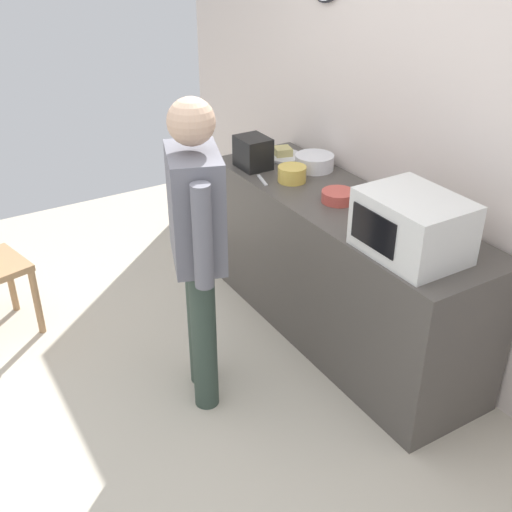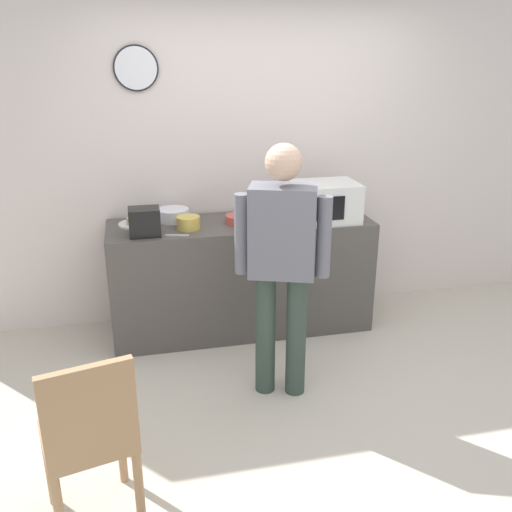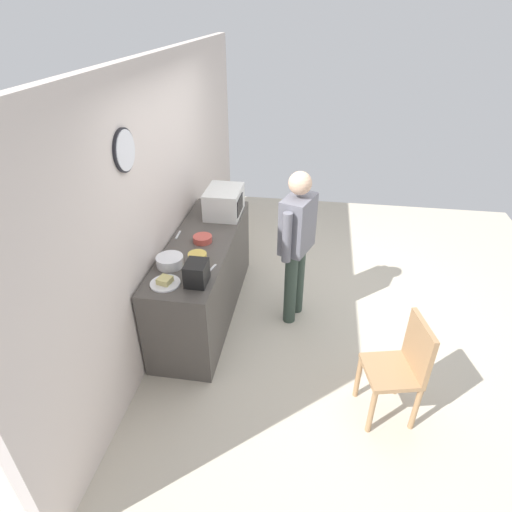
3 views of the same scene
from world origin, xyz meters
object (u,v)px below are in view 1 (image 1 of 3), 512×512
(salad_bowl, at_px, (338,196))
(fork_utensil, at_px, (388,196))
(microwave, at_px, (413,226))
(spoon_utensil, at_px, (262,180))
(person_standing, at_px, (197,237))
(mixing_bowl, at_px, (314,162))
(cereal_bowl, at_px, (292,174))
(toaster, at_px, (253,152))
(sandwich_plate, at_px, (282,154))

(salad_bowl, distance_m, fork_utensil, 0.31)
(microwave, height_order, spoon_utensil, microwave)
(spoon_utensil, bearing_deg, person_standing, -51.46)
(fork_utensil, xyz_separation_m, spoon_utensil, (-0.58, -0.50, 0.00))
(microwave, distance_m, salad_bowl, 0.68)
(salad_bowl, distance_m, spoon_utensil, 0.53)
(spoon_utensil, xyz_separation_m, person_standing, (0.58, -0.73, 0.06))
(microwave, bearing_deg, mixing_bowl, 167.44)
(cereal_bowl, bearing_deg, mixing_bowl, 111.59)
(spoon_utensil, height_order, person_standing, person_standing)
(toaster, height_order, fork_utensil, toaster)
(fork_utensil, distance_m, spoon_utensil, 0.76)
(salad_bowl, bearing_deg, person_standing, -84.16)
(cereal_bowl, xyz_separation_m, toaster, (-0.32, -0.09, 0.05))
(spoon_utensil, bearing_deg, toaster, 163.30)
(microwave, distance_m, spoon_utensil, 1.17)
(mixing_bowl, xyz_separation_m, spoon_utensil, (-0.01, -0.39, -0.04))
(cereal_bowl, distance_m, person_standing, 1.00)
(microwave, relative_size, spoon_utensil, 2.94)
(salad_bowl, distance_m, person_standing, 0.94)
(fork_utensil, bearing_deg, sandwich_plate, -169.20)
(microwave, relative_size, sandwich_plate, 1.92)
(microwave, bearing_deg, salad_bowl, 173.32)
(salad_bowl, bearing_deg, microwave, -6.68)
(mixing_bowl, relative_size, person_standing, 0.15)
(mixing_bowl, bearing_deg, microwave, -12.56)
(toaster, bearing_deg, microwave, 2.68)
(salad_bowl, height_order, person_standing, person_standing)
(mixing_bowl, xyz_separation_m, fork_utensil, (0.57, 0.11, -0.04))
(sandwich_plate, distance_m, cereal_bowl, 0.42)
(mixing_bowl, height_order, fork_utensil, mixing_bowl)
(mixing_bowl, bearing_deg, spoon_utensil, -91.03)
(spoon_utensil, bearing_deg, mixing_bowl, 88.97)
(cereal_bowl, height_order, person_standing, person_standing)
(toaster, relative_size, person_standing, 0.13)
(sandwich_plate, xyz_separation_m, cereal_bowl, (0.38, -0.18, 0.03))
(sandwich_plate, height_order, mixing_bowl, mixing_bowl)
(spoon_utensil, bearing_deg, microwave, 6.46)
(person_standing, bearing_deg, salad_bowl, 95.84)
(toaster, relative_size, fork_utensil, 1.29)
(sandwich_plate, xyz_separation_m, salad_bowl, (0.77, -0.12, 0.01))
(fork_utensil, distance_m, person_standing, 1.23)
(microwave, relative_size, fork_utensil, 2.94)
(salad_bowl, relative_size, toaster, 0.87)
(cereal_bowl, distance_m, mixing_bowl, 0.25)
(fork_utensil, bearing_deg, toaster, -151.71)
(sandwich_plate, distance_m, fork_utensil, 0.88)
(microwave, relative_size, salad_bowl, 2.62)
(microwave, bearing_deg, person_standing, -123.49)
(microwave, height_order, cereal_bowl, microwave)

